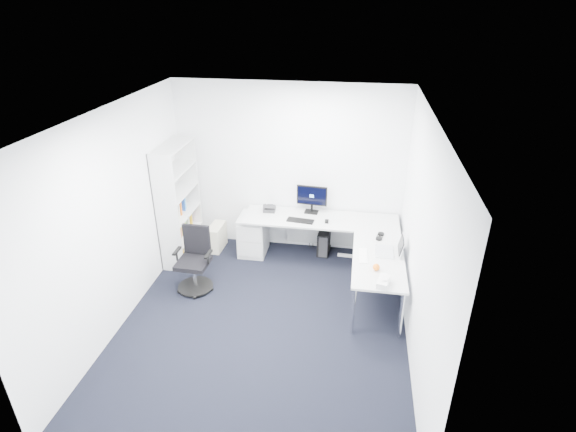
# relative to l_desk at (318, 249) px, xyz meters

# --- Properties ---
(ground) EXTENTS (4.20, 4.20, 0.00)m
(ground) POSITION_rel_l_desk_xyz_m (-0.55, -1.40, -0.35)
(ground) COLOR black
(ceiling) EXTENTS (4.20, 4.20, 0.00)m
(ceiling) POSITION_rel_l_desk_xyz_m (-0.55, -1.40, 2.35)
(ceiling) COLOR white
(wall_back) EXTENTS (3.60, 0.02, 2.70)m
(wall_back) POSITION_rel_l_desk_xyz_m (-0.55, 0.70, 1.00)
(wall_back) COLOR white
(wall_back) RESTS_ON ground
(wall_front) EXTENTS (3.60, 0.02, 2.70)m
(wall_front) POSITION_rel_l_desk_xyz_m (-0.55, -3.50, 1.00)
(wall_front) COLOR white
(wall_front) RESTS_ON ground
(wall_left) EXTENTS (0.02, 4.20, 2.70)m
(wall_left) POSITION_rel_l_desk_xyz_m (-2.35, -1.40, 1.00)
(wall_left) COLOR white
(wall_left) RESTS_ON ground
(wall_right) EXTENTS (0.02, 4.20, 2.70)m
(wall_right) POSITION_rel_l_desk_xyz_m (1.25, -1.40, 1.00)
(wall_right) COLOR white
(wall_right) RESTS_ON ground
(l_desk) EXTENTS (2.40, 1.34, 0.70)m
(l_desk) POSITION_rel_l_desk_xyz_m (0.00, 0.00, 0.00)
(l_desk) COLOR #BABDBC
(l_desk) RESTS_ON ground
(drawer_pedestal) EXTENTS (0.43, 0.53, 0.65)m
(drawer_pedestal) POSITION_rel_l_desk_xyz_m (-1.08, 0.34, -0.02)
(drawer_pedestal) COLOR #BABDBC
(drawer_pedestal) RESTS_ON ground
(bookshelf) EXTENTS (0.36, 0.93, 1.87)m
(bookshelf) POSITION_rel_l_desk_xyz_m (-2.17, 0.05, 0.58)
(bookshelf) COLOR silver
(bookshelf) RESTS_ON ground
(task_chair) EXTENTS (0.54, 0.54, 0.93)m
(task_chair) POSITION_rel_l_desk_xyz_m (-1.68, -0.81, 0.12)
(task_chair) COLOR black
(task_chair) RESTS_ON ground
(black_pc_tower) EXTENTS (0.21, 0.41, 0.39)m
(black_pc_tower) POSITION_rel_l_desk_xyz_m (0.06, 0.53, -0.15)
(black_pc_tower) COLOR black
(black_pc_tower) RESTS_ON ground
(beige_pc_tower) EXTENTS (0.22, 0.45, 0.42)m
(beige_pc_tower) POSITION_rel_l_desk_xyz_m (-1.71, 0.37, -0.14)
(beige_pc_tower) COLOR beige
(beige_pc_tower) RESTS_ON ground
(power_strip) EXTENTS (0.31, 0.07, 0.04)m
(power_strip) POSITION_rel_l_desk_xyz_m (0.45, 0.43, -0.33)
(power_strip) COLOR white
(power_strip) RESTS_ON ground
(monitor) EXTENTS (0.49, 0.20, 0.46)m
(monitor) POSITION_rel_l_desk_xyz_m (-0.16, 0.54, 0.58)
(monitor) COLOR black
(monitor) RESTS_ON l_desk
(black_keyboard) EXTENTS (0.43, 0.19, 0.02)m
(black_keyboard) POSITION_rel_l_desk_xyz_m (-0.30, 0.20, 0.36)
(black_keyboard) COLOR black
(black_keyboard) RESTS_ON l_desk
(mouse) EXTENTS (0.06, 0.10, 0.03)m
(mouse) POSITION_rel_l_desk_xyz_m (0.11, 0.23, 0.37)
(mouse) COLOR black
(mouse) RESTS_ON l_desk
(desk_phone) EXTENTS (0.20, 0.20, 0.13)m
(desk_phone) POSITION_rel_l_desk_xyz_m (-0.83, 0.48, 0.42)
(desk_phone) COLOR #29292C
(desk_phone) RESTS_ON l_desk
(laptop) EXTENTS (0.36, 0.35, 0.25)m
(laptop) POSITION_rel_l_desk_xyz_m (0.94, -0.54, 0.48)
(laptop) COLOR silver
(laptop) RESTS_ON l_desk
(white_keyboard) EXTENTS (0.12, 0.39, 0.01)m
(white_keyboard) POSITION_rel_l_desk_xyz_m (0.66, -0.68, 0.36)
(white_keyboard) COLOR white
(white_keyboard) RESTS_ON l_desk
(headphones) EXTENTS (0.18, 0.24, 0.06)m
(headphones) POSITION_rel_l_desk_xyz_m (0.89, -0.12, 0.38)
(headphones) COLOR black
(headphones) RESTS_ON l_desk
(orange_fruit) EXTENTS (0.09, 0.09, 0.09)m
(orange_fruit) POSITION_rel_l_desk_xyz_m (0.83, -1.00, 0.40)
(orange_fruit) COLOR orange
(orange_fruit) RESTS_ON l_desk
(tissue_box) EXTENTS (0.17, 0.26, 0.08)m
(tissue_box) POSITION_rel_l_desk_xyz_m (0.90, -1.32, 0.39)
(tissue_box) COLOR white
(tissue_box) RESTS_ON l_desk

